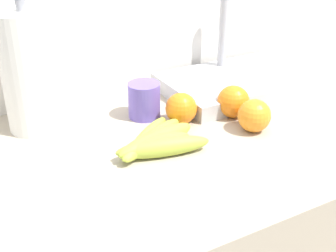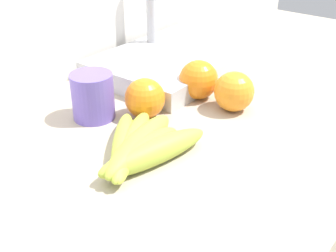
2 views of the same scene
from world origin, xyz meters
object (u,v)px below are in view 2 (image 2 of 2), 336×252
Objects in this scene: orange_back_left at (145,98)px; orange_far_right at (199,80)px; orange_center at (234,92)px; sink_basin at (181,57)px; banana_bunch at (139,147)px; mug at (93,96)px.

orange_far_right is at bearing -13.35° from orange_back_left.
sink_basin is at bearing 60.78° from orange_center.
banana_bunch is at bearing -167.16° from orange_far_right.
sink_basin reaches higher than orange_back_left.
sink_basin reaches higher than banana_bunch.
banana_bunch is 2.38× the size of mug.
orange_center is 0.88× the size of mug.
banana_bunch is at bearing -108.07° from mug.
sink_basin is at bearing 27.47° from banana_bunch.
orange_back_left is 0.26m from sink_basin.
orange_far_right is at bearing -28.55° from mug.
banana_bunch is at bearing -142.83° from orange_back_left.
mug is at bearing 151.45° from orange_far_right.
orange_center is at bearing -42.26° from orange_back_left.
banana_bunch is 2.69× the size of orange_center.
banana_bunch is 2.74× the size of orange_back_left.
banana_bunch is 0.17m from mug.
mug is at bearing 130.06° from orange_back_left.
mug is (-0.06, 0.07, 0.01)m from orange_back_left.
orange_back_left is 0.13m from orange_far_right.
orange_far_right is (0.13, -0.03, 0.00)m from orange_back_left.
sink_basin reaches higher than orange_center.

